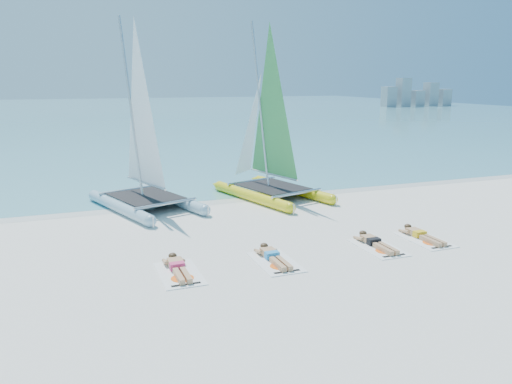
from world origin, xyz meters
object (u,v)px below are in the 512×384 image
at_px(sunbather_c, 375,242).
at_px(towel_b, 275,262).
at_px(catamaran_yellow, 265,140).
at_px(towel_d, 424,240).
at_px(sunbather_d, 421,234).
at_px(catamaran_blue, 142,150).
at_px(sunbather_b, 273,256).
at_px(towel_c, 378,247).
at_px(sunbather_a, 178,267).
at_px(towel_a, 179,274).

bearing_deg(sunbather_c, towel_b, -175.91).
bearing_deg(catamaran_yellow, towel_d, -88.24).
bearing_deg(sunbather_d, towel_b, -175.99).
distance_m(catamaran_yellow, sunbather_d, 7.75).
bearing_deg(sunbather_d, catamaran_blue, 137.20).
relative_size(towel_d, sunbather_d, 1.07).
bearing_deg(towel_d, sunbather_b, 179.55).
height_order(towel_b, towel_c, same).
bearing_deg(sunbather_c, towel_c, -90.00).
bearing_deg(sunbather_d, towel_d, -90.00).
height_order(sunbather_c, sunbather_d, same).
bearing_deg(towel_b, sunbather_d, 4.01).
relative_size(towel_b, sunbather_d, 1.07).
xyz_separation_m(catamaran_yellow, towel_c, (0.60, -7.38, -2.28)).
relative_size(sunbather_b, towel_d, 0.93).
bearing_deg(sunbather_a, towel_b, -6.46).
relative_size(catamaran_blue, catamaran_yellow, 1.00).
distance_m(towel_a, sunbather_d, 7.47).
distance_m(catamaran_blue, towel_d, 10.29).
bearing_deg(sunbather_c, catamaran_blue, 129.09).
relative_size(towel_b, towel_c, 1.00).
bearing_deg(catamaran_yellow, sunbather_c, -101.11).
height_order(catamaran_yellow, towel_c, catamaran_yellow).
xyz_separation_m(sunbather_a, sunbather_d, (7.46, 0.06, 0.00)).
height_order(towel_b, sunbather_c, sunbather_c).
bearing_deg(towel_a, catamaran_blue, 88.56).
height_order(towel_a, sunbather_b, sunbather_b).
distance_m(catamaran_blue, towel_a, 7.33).
height_order(sunbather_b, towel_d, sunbather_b).
bearing_deg(towel_c, towel_b, -179.33).
relative_size(towel_a, towel_c, 1.00).
bearing_deg(towel_d, towel_b, -178.22).
bearing_deg(towel_c, sunbather_a, 177.51).
xyz_separation_m(towel_b, sunbather_c, (3.21, 0.23, 0.11)).
relative_size(sunbather_a, towel_d, 0.93).
bearing_deg(sunbather_a, sunbather_c, -0.58).
distance_m(catamaran_yellow, sunbather_b, 7.98).
relative_size(towel_a, sunbather_c, 1.07).
distance_m(sunbather_a, towel_b, 2.56).
bearing_deg(towel_c, sunbather_b, 177.24).
xyz_separation_m(towel_b, sunbather_b, (0.00, 0.19, 0.11)).
distance_m(towel_a, towel_b, 2.55).
distance_m(towel_c, sunbather_c, 0.22).
bearing_deg(sunbather_b, catamaran_blue, 108.94).
height_order(sunbather_a, towel_d, sunbather_a).
bearing_deg(towel_c, catamaran_yellow, 94.65).
distance_m(catamaran_yellow, sunbather_a, 9.06).
xyz_separation_m(towel_d, sunbather_d, (0.00, 0.19, 0.11)).
relative_size(sunbather_c, towel_d, 0.93).
xyz_separation_m(sunbather_b, towel_d, (4.92, -0.04, -0.11)).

